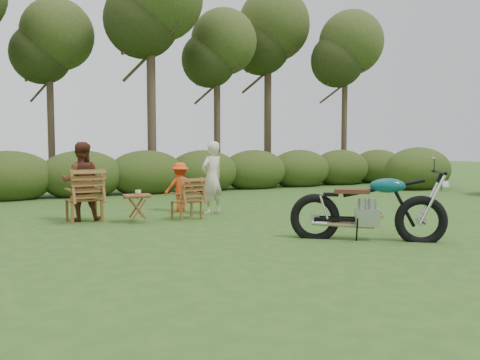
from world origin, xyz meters
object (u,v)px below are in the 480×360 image
lawn_chair_right (187,219)px  lawn_chair_left (85,221)px  adult_a (212,214)px  cup (138,192)px  adult_b (82,221)px  motorcycle (366,240)px  side_table (137,209)px  child (180,211)px

lawn_chair_right → lawn_chair_left: bearing=-25.6°
adult_a → cup: bearing=-7.3°
adult_b → motorcycle: bearing=143.4°
motorcycle → side_table: 4.41m
lawn_chair_left → side_table: bearing=141.9°
cup → adult_a: size_ratio=0.07×
lawn_chair_right → child: 1.21m
lawn_chair_right → adult_a: size_ratio=0.53×
adult_b → cup: bearing=153.1°
lawn_chair_left → side_table: 1.13m
motorcycle → lawn_chair_right: (-1.73, 3.42, 0.00)m
motorcycle → side_table: motorcycle is taller
side_table → child: 1.79m
lawn_chair_right → child: (0.31, 1.17, 0.00)m
lawn_chair_right → cup: cup is taller
cup → adult_b: size_ratio=0.07×
adult_a → child: adult_a is taller
child → adult_b: bearing=18.1°
cup → adult_b: bearing=141.0°
side_table → child: bearing=41.2°
adult_a → adult_b: adult_a is taller
lawn_chair_right → side_table: 1.06m
motorcycle → lawn_chair_left: motorcycle is taller
lawn_chair_right → side_table: bearing=-8.1°
motorcycle → lawn_chair_left: bearing=170.6°
lawn_chair_left → motorcycle: bearing=128.4°
lawn_chair_left → lawn_chair_right: bearing=158.4°
adult_a → child: size_ratio=1.42×
child → side_table: bearing=49.0°
adult_a → adult_b: 2.74m
lawn_chair_left → cup: 1.26m
motorcycle → lawn_chair_right: 3.83m
cup → adult_b: adult_b is taller
lawn_chair_right → adult_b: (-1.95, 0.77, 0.00)m
lawn_chair_left → cup: size_ratio=8.94×
side_table → adult_b: 1.23m
lawn_chair_left → adult_b: adult_b is taller
lawn_chair_left → child: size_ratio=0.92×
lawn_chair_left → adult_a: size_ratio=0.65×
adult_b → child: size_ratio=1.40×
adult_a → child: (-0.46, 0.77, 0.00)m
cup → adult_a: adult_a is taller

